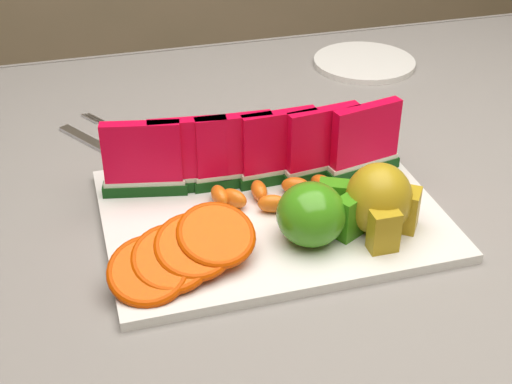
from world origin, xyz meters
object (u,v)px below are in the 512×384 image
(pear_cluster, at_px, (381,202))
(side_plate, at_px, (364,62))
(apple_cluster, at_px, (317,213))
(fork, at_px, (98,143))
(platter, at_px, (271,214))

(pear_cluster, distance_m, side_plate, 0.52)
(apple_cluster, relative_size, pear_cluster, 1.06)
(apple_cluster, relative_size, fork, 0.59)
(apple_cluster, xyz_separation_m, fork, (-0.22, 0.31, -0.04))
(platter, distance_m, fork, 0.31)
(pear_cluster, xyz_separation_m, fork, (-0.29, 0.32, -0.05))
(platter, xyz_separation_m, fork, (-0.19, 0.25, -0.00))
(platter, xyz_separation_m, apple_cluster, (0.03, -0.07, 0.04))
(apple_cluster, bearing_deg, platter, 115.71)
(pear_cluster, height_order, side_plate, pear_cluster)
(apple_cluster, xyz_separation_m, pear_cluster, (0.08, -0.01, 0.01))
(pear_cluster, bearing_deg, platter, 146.08)
(platter, height_order, apple_cluster, apple_cluster)
(platter, xyz_separation_m, side_plate, (0.30, 0.41, -0.00))
(platter, xyz_separation_m, pear_cluster, (0.11, -0.07, 0.04))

